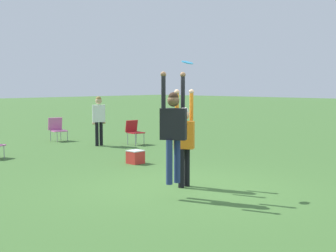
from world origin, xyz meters
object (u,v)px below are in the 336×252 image
object	(u,v)px
camping_chair_0	(134,130)
person_spectator_near	(99,116)
camping_chair_1	(57,128)
cooler_box	(135,157)
person_defending	(184,136)
frisbee	(187,62)
person_jumping	(173,125)

from	to	relation	value
camping_chair_0	person_spectator_near	xyz separation A→B (m)	(-1.07, 0.62, 0.52)
person_spectator_near	camping_chair_0	bearing A→B (deg)	-4.43
camping_chair_1	cooler_box	distance (m)	6.01
person_defending	cooler_box	size ratio (longest dim) A/B	5.34
frisbee	cooler_box	bearing A→B (deg)	65.12
person_defending	camping_chair_1	xyz separation A→B (m)	(2.59, 8.71, -0.58)
person_jumping	camping_chair_0	world-z (taller)	person_jumping
person_jumping	cooler_box	xyz separation A→B (m)	(2.09, 3.36, -1.20)
camping_chair_1	person_defending	bearing A→B (deg)	89.78
frisbee	camping_chair_0	world-z (taller)	frisbee
frisbee	person_defending	bearing A→B (deg)	51.39
person_jumping	camping_chair_0	size ratio (longest dim) A/B	2.43
camping_chair_1	cooler_box	bearing A→B (deg)	93.33
person_defending	frisbee	xyz separation A→B (m)	(-0.22, -0.27, 1.49)
person_defending	camping_chair_0	distance (m)	7.05
person_defending	cooler_box	xyz separation A→B (m)	(1.24, 2.87, -0.89)
person_jumping	person_spectator_near	xyz separation A→B (m)	(3.67, 6.96, -0.35)
cooler_box	person_jumping	bearing A→B (deg)	-121.90
person_jumping	camping_chair_0	distance (m)	7.96
camping_chair_0	cooler_box	bearing A→B (deg)	56.46
person_spectator_near	cooler_box	size ratio (longest dim) A/B	4.52
frisbee	person_spectator_near	distance (m)	7.56
camping_chair_0	cooler_box	world-z (taller)	camping_chair_0
person_defending	person_jumping	bearing A→B (deg)	-90.00
person_spectator_near	cooler_box	bearing A→B (deg)	-87.88
camping_chair_1	person_spectator_near	size ratio (longest dim) A/B	0.51
person_defending	person_spectator_near	bearing A→B (deg)	126.65
frisbee	camping_chair_0	xyz separation A→B (m)	(4.11, 6.13, -2.05)
camping_chair_0	frisbee	bearing A→B (deg)	64.20
camping_chair_0	person_defending	bearing A→B (deg)	64.44
person_spectator_near	person_jumping	bearing A→B (deg)	-92.02
camping_chair_1	person_spectator_near	distance (m)	2.31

